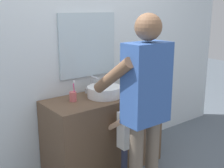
{
  "coord_description": "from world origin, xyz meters",
  "views": [
    {
      "loc": [
        -1.69,
        -2.05,
        1.7
      ],
      "look_at": [
        0.0,
        0.15,
        0.97
      ],
      "focal_mm": 46.96,
      "sensor_mm": 36.0,
      "label": 1
    }
  ],
  "objects": [
    {
      "name": "adult_parent",
      "position": [
        -0.07,
        -0.39,
        0.99
      ],
      "size": [
        0.51,
        0.54,
        1.66
      ],
      "color": "#6B5B4C",
      "rests_on": "ground"
    },
    {
      "name": "toothbrush_cup",
      "position": [
        -0.33,
        0.35,
        0.86
      ],
      "size": [
        0.07,
        0.07,
        0.21
      ],
      "color": "#D86666",
      "rests_on": "vanity_cabinet"
    },
    {
      "name": "sink_basin",
      "position": [
        0.0,
        0.28,
        0.86
      ],
      "size": [
        0.35,
        0.35,
        0.11
      ],
      "color": "white",
      "rests_on": "vanity_cabinet"
    },
    {
      "name": "child_toddler",
      "position": [
        0.0,
        -0.1,
        0.53
      ],
      "size": [
        0.27,
        0.27,
        0.88
      ],
      "color": "#2D334C",
      "rests_on": "ground"
    },
    {
      "name": "soap_bottle",
      "position": [
        0.33,
        0.3,
        0.87
      ],
      "size": [
        0.06,
        0.06,
        0.16
      ],
      "color": "#66B2D1",
      "rests_on": "vanity_cabinet"
    },
    {
      "name": "back_wall",
      "position": [
        0.0,
        0.62,
        1.35
      ],
      "size": [
        4.4,
        0.1,
        2.7
      ],
      "color": "silver",
      "rests_on": "ground"
    },
    {
      "name": "vanity_cabinet",
      "position": [
        0.0,
        0.3,
        0.4
      ],
      "size": [
        1.23,
        0.54,
        0.8
      ],
      "primitive_type": "cube",
      "color": "brown",
      "rests_on": "ground"
    },
    {
      "name": "faucet",
      "position": [
        0.0,
        0.49,
        0.89
      ],
      "size": [
        0.18,
        0.14,
        0.18
      ],
      "color": "#B7BABF",
      "rests_on": "vanity_cabinet"
    }
  ]
}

